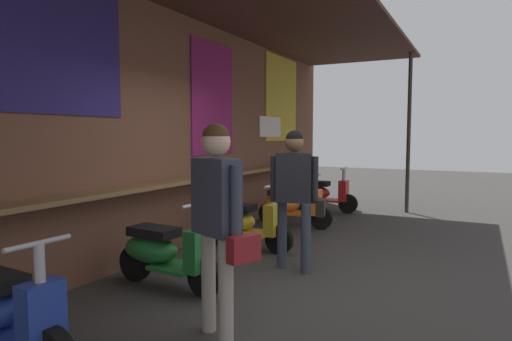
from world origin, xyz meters
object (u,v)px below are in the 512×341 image
object	(u,v)px
scooter_blue	(1,312)
scooter_yellow	(243,222)
scooter_orange	(290,205)
scooter_red	(322,193)
shopper_with_handbag	(217,208)
scooter_green	(162,252)
shopper_browsing	(295,185)

from	to	relation	value
scooter_blue	scooter_yellow	distance (m)	3.62
scooter_orange	scooter_red	size ratio (longest dim) A/B	1.00
scooter_yellow	shopper_with_handbag	distance (m)	2.92
scooter_green	scooter_orange	size ratio (longest dim) A/B	1.00
scooter_green	shopper_with_handbag	distance (m)	1.56
shopper_browsing	shopper_with_handbag	bearing A→B (deg)	169.68
scooter_orange	scooter_red	distance (m)	1.76
shopper_browsing	scooter_green	bearing A→B (deg)	124.77
scooter_green	scooter_orange	distance (m)	3.57
scooter_blue	scooter_green	size ratio (longest dim) A/B	1.00
scooter_yellow	shopper_browsing	size ratio (longest dim) A/B	0.82
scooter_green	shopper_browsing	xyz separation A→B (m)	(1.21, -1.05, 0.66)
scooter_orange	shopper_with_handbag	bearing A→B (deg)	-75.21
scooter_yellow	shopper_with_handbag	xyz separation A→B (m)	(-2.58, -1.18, 0.69)
scooter_orange	shopper_with_handbag	distance (m)	4.54
scooter_red	shopper_with_handbag	distance (m)	6.25
scooter_blue	scooter_red	bearing A→B (deg)	93.14
scooter_yellow	scooter_orange	xyz separation A→B (m)	(1.75, 0.00, 0.00)
scooter_blue	scooter_yellow	world-z (taller)	same
scooter_green	scooter_orange	world-z (taller)	same
scooter_green	scooter_orange	bearing A→B (deg)	93.62
scooter_orange	shopper_with_handbag	world-z (taller)	shopper_with_handbag
scooter_yellow	scooter_green	bearing A→B (deg)	-86.89
shopper_with_handbag	shopper_browsing	size ratio (longest dim) A/B	1.02
scooter_blue	scooter_green	world-z (taller)	same
scooter_yellow	scooter_red	world-z (taller)	same
scooter_blue	shopper_browsing	bearing A→B (deg)	73.82
scooter_green	shopper_browsing	distance (m)	1.73
shopper_with_handbag	scooter_yellow	bearing A→B (deg)	47.17
shopper_with_handbag	scooter_orange	bearing A→B (deg)	37.78
scooter_yellow	scooter_orange	bearing A→B (deg)	93.12
scooter_green	shopper_browsing	bearing A→B (deg)	52.52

